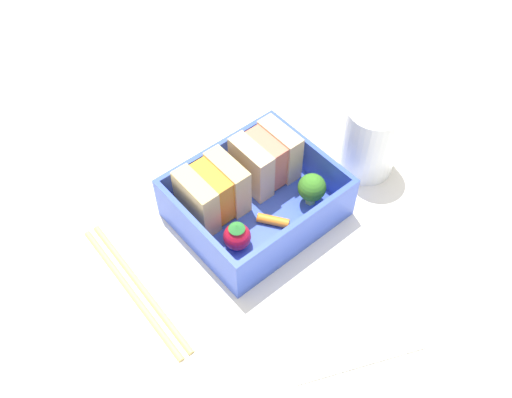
{
  "coord_description": "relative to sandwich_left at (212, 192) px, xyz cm",
  "views": [
    {
      "loc": [
        -25.34,
        -30.0,
        52.19
      ],
      "look_at": [
        0.0,
        0.0,
        2.7
      ],
      "focal_mm": 40.0,
      "sensor_mm": 36.0,
      "label": 1
    }
  ],
  "objects": [
    {
      "name": "chopstick_pair",
      "position": [
        -12.09,
        -2.25,
        -3.95
      ],
      "size": [
        2.41,
        19.0,
        0.7
      ],
      "color": "tan",
      "rests_on": "ground_plane"
    },
    {
      "name": "carrot_stick_far_left",
      "position": [
        4.13,
        -5.75,
        -2.58
      ],
      "size": [
        2.89,
        3.51,
        1.04
      ],
      "primitive_type": "cylinder",
      "rotation": [
        1.57,
        0.0,
        0.61
      ],
      "color": "orange",
      "rests_on": "bento_tray"
    },
    {
      "name": "bento_tray",
      "position": [
        3.81,
        -2.82,
        -3.7
      ],
      "size": [
        17.04,
        14.36,
        1.2
      ],
      "primitive_type": "cube",
      "color": "blue",
      "rests_on": "ground_plane"
    },
    {
      "name": "sandwich_center_left",
      "position": [
        7.62,
        0.0,
        0.0
      ],
      "size": [
        6.37,
        5.65,
        6.19
      ],
      "color": "#D8B48D",
      "rests_on": "bento_tray"
    },
    {
      "name": "strawberry_far_left",
      "position": [
        -0.98,
        -5.4,
        -1.49
      ],
      "size": [
        2.97,
        2.97,
        3.57
      ],
      "color": "red",
      "rests_on": "bento_tray"
    },
    {
      "name": "sandwich_left",
      "position": [
        0.0,
        0.0,
        0.0
      ],
      "size": [
        6.37,
        5.65,
        6.19
      ],
      "color": "#DDBC7C",
      "rests_on": "bento_tray"
    },
    {
      "name": "broccoli_floret",
      "position": [
        9.07,
        -6.18,
        -0.69
      ],
      "size": [
        3.18,
        3.18,
        4.1
      ],
      "color": "#96C861",
      "rests_on": "bento_tray"
    },
    {
      "name": "folded_napkin",
      "position": [
        1.71,
        -19.03,
        -4.1
      ],
      "size": [
        15.67,
        13.75,
        0.4
      ],
      "primitive_type": "cube",
      "rotation": [
        0.0,
        0.0,
        -0.42
      ],
      "color": "white",
      "rests_on": "ground_plane"
    },
    {
      "name": "ground_plane",
      "position": [
        3.81,
        -2.82,
        -5.3
      ],
      "size": [
        120.0,
        120.0,
        2.0
      ],
      "primitive_type": "cube",
      "color": "white"
    },
    {
      "name": "drinking_glass",
      "position": [
        18.74,
        -5.8,
        0.31
      ],
      "size": [
        6.57,
        6.57,
        9.2
      ],
      "primitive_type": "cylinder",
      "color": "white",
      "rests_on": "ground_plane"
    },
    {
      "name": "bento_rim",
      "position": [
        3.81,
        -2.82,
        -0.76
      ],
      "size": [
        17.04,
        14.36,
        4.67
      ],
      "color": "blue",
      "rests_on": "bento_tray"
    }
  ]
}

